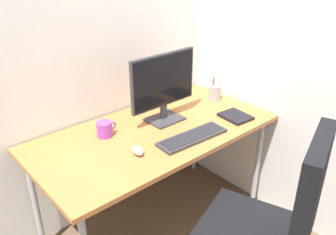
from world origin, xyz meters
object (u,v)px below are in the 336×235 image
at_px(notebook, 236,116).
at_px(coffee_mug, 105,129).
at_px(mouse, 138,151).
at_px(keyboard, 192,137).
at_px(pen_holder, 215,92).
at_px(monitor, 164,84).
at_px(office_chair, 272,224).

distance_m(notebook, coffee_mug, 0.82).
bearing_deg(mouse, coffee_mug, 107.82).
bearing_deg(keyboard, mouse, 167.56).
bearing_deg(keyboard, pen_holder, 29.94).
distance_m(keyboard, notebook, 0.39).
bearing_deg(monitor, keyboard, -97.32).
bearing_deg(monitor, notebook, -38.23).
height_order(mouse, pen_holder, pen_holder).
bearing_deg(monitor, coffee_mug, 171.14).
relative_size(monitor, notebook, 2.53).
xyz_separation_m(office_chair, coffee_mug, (-0.30, 0.94, 0.23)).
bearing_deg(coffee_mug, monitor, -8.86).
height_order(monitor, coffee_mug, monitor).
bearing_deg(coffee_mug, office_chair, -72.15).
bearing_deg(pen_holder, coffee_mug, 176.09).
relative_size(monitor, mouse, 5.35).
height_order(keyboard, notebook, keyboard).
bearing_deg(mouse, pen_holder, 27.79).
height_order(mouse, coffee_mug, coffee_mug).
relative_size(keyboard, coffee_mug, 3.55).
relative_size(monitor, pen_holder, 2.61).
xyz_separation_m(keyboard, notebook, (0.39, 0.01, -0.00)).
distance_m(mouse, notebook, 0.73).
height_order(mouse, notebook, mouse).
bearing_deg(coffee_mug, pen_holder, -3.91).
relative_size(mouse, notebook, 0.47).
xyz_separation_m(office_chair, mouse, (-0.28, 0.66, 0.21)).
height_order(office_chair, monitor, monitor).
bearing_deg(notebook, mouse, -179.58).
distance_m(pen_holder, notebook, 0.31).
distance_m(office_chair, notebook, 0.77).
relative_size(monitor, keyboard, 1.07).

